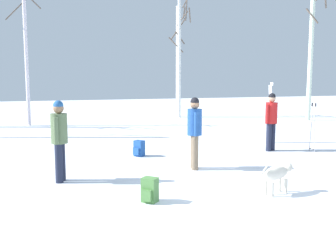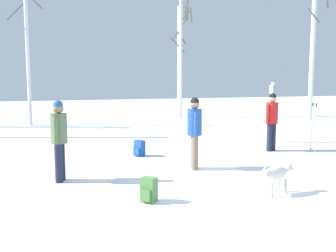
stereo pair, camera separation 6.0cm
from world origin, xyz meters
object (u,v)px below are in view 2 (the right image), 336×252
at_px(ski_poles_0, 314,126).
at_px(ski_pair_planted_0, 272,113).
at_px(dog, 277,174).
at_px(birch_tree_3, 28,53).
at_px(person_0, 272,118).
at_px(birch_tree_5, 180,59).
at_px(backpack_0, 139,149).
at_px(person_2, 195,128).
at_px(birch_tree_6, 313,47).
at_px(birch_tree_4, 181,50).
at_px(person_1, 59,135).
at_px(backpack_1, 149,190).

bearing_deg(ski_poles_0, ski_pair_planted_0, 101.57).
relative_size(dog, birch_tree_3, 0.13).
relative_size(person_0, birch_tree_5, 0.29).
bearing_deg(backpack_0, person_2, -63.28).
height_order(person_0, ski_pair_planted_0, ski_pair_planted_0).
distance_m(person_2, birch_tree_5, 12.55).
bearing_deg(birch_tree_3, birch_tree_6, -7.47).
bearing_deg(birch_tree_6, ski_poles_0, -125.50).
xyz_separation_m(birch_tree_3, birch_tree_4, (7.55, 1.33, 0.35)).
relative_size(dog, birch_tree_6, 0.12).
bearing_deg(birch_tree_6, birch_tree_5, 147.11).
relative_size(ski_poles_0, backpack_0, 3.26).
height_order(birch_tree_4, birch_tree_5, birch_tree_4).
relative_size(ski_pair_planted_0, backpack_0, 4.56).
height_order(person_1, birch_tree_5, birch_tree_5).
relative_size(person_1, birch_tree_5, 0.29).
height_order(person_2, birch_tree_6, birch_tree_6).
bearing_deg(ski_poles_0, birch_tree_6, 54.50).
bearing_deg(birch_tree_4, ski_pair_planted_0, -87.50).
relative_size(backpack_0, birch_tree_3, 0.07).
bearing_deg(birch_tree_6, person_2, -138.27).
distance_m(ski_poles_0, birch_tree_6, 9.21).
relative_size(person_1, backpack_0, 3.90).
xyz_separation_m(backpack_0, birch_tree_6, (10.11, 6.32, 3.43)).
distance_m(person_2, birch_tree_3, 11.00).
relative_size(person_1, ski_poles_0, 1.20).
distance_m(person_1, birch_tree_4, 13.45).
bearing_deg(person_1, ski_poles_0, 10.31).
distance_m(person_0, birch_tree_3, 11.27).
xyz_separation_m(person_1, dog, (3.89, -2.08, -0.59)).
distance_m(ski_pair_planted_0, birch_tree_4, 8.86).
height_order(person_1, birch_tree_6, birch_tree_6).
distance_m(ski_pair_planted_0, ski_poles_0, 1.78).
height_order(ski_pair_planted_0, birch_tree_6, birch_tree_6).
xyz_separation_m(dog, backpack_1, (-2.43, 0.22, -0.17)).
relative_size(ski_poles_0, backpack_1, 3.26).
xyz_separation_m(birch_tree_5, birch_tree_6, (5.69, -3.68, 0.50)).
relative_size(dog, birch_tree_4, 0.13).
distance_m(birch_tree_4, birch_tree_5, 0.73).
relative_size(dog, ski_pair_planted_0, 0.43).
bearing_deg(birch_tree_5, person_0, -92.80).
relative_size(person_0, birch_tree_4, 0.25).
bearing_deg(person_2, ski_poles_0, 14.54).
relative_size(dog, birch_tree_5, 0.15).
bearing_deg(dog, birch_tree_6, 51.44).
xyz_separation_m(person_0, person_2, (-2.98, -1.52, 0.00)).
bearing_deg(ski_poles_0, birch_tree_5, 93.22).
height_order(backpack_0, birch_tree_6, birch_tree_6).
bearing_deg(person_2, dog, -71.06).
relative_size(person_1, birch_tree_4, 0.25).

